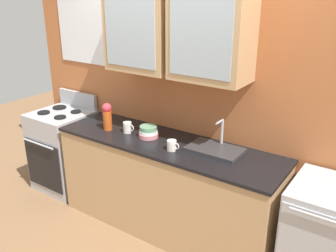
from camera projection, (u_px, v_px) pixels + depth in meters
ground_plane at (167, 226)px, 3.66m from camera, size 10.00×10.00×0.00m
back_wall_unit at (185, 66)px, 3.33m from camera, size 3.87×0.47×2.84m
counter at (167, 186)px, 3.49m from camera, size 2.18×0.64×0.91m
stove_range at (64, 150)px, 4.25m from camera, size 0.61×0.64×1.09m
sink_faucet at (215, 149)px, 3.15m from camera, size 0.46×0.29×0.26m
bowl_stack at (148, 132)px, 3.43m from camera, size 0.18×0.18×0.11m
vase at (107, 116)px, 3.57m from camera, size 0.09×0.09×0.27m
cup_near_sink at (172, 145)px, 3.16m from camera, size 0.12×0.08×0.09m
cup_near_bowls at (128, 127)px, 3.53m from camera, size 0.12×0.08×0.10m
dishwasher at (325, 242)px, 2.73m from camera, size 0.56×0.62×0.91m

